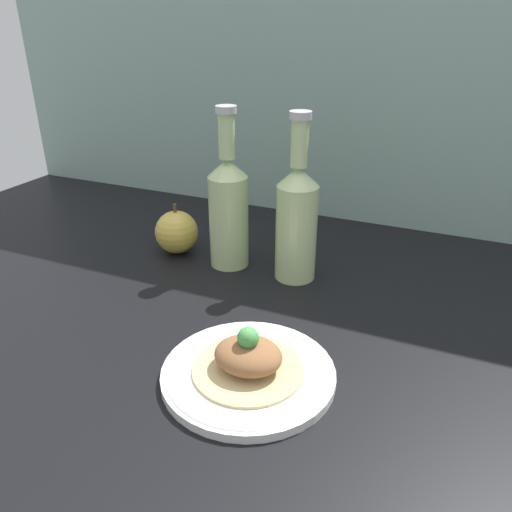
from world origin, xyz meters
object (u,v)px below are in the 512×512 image
Objects in this scene: cider_bottle_left at (228,208)px; cider_bottle_right at (297,219)px; apple at (177,232)px; plate at (248,373)px; plated_food at (248,358)px.

cider_bottle_left is 12.87cm from cider_bottle_right.
cider_bottle_right is 25.47cm from apple.
plate is 1.56× the size of plated_food.
cider_bottle_left reaches higher than apple.
apple is at bearing 178.71° from cider_bottle_right.
cider_bottle_left is 13.53cm from apple.
plated_food is 0.50× the size of cider_bottle_right.
apple is (-28.40, 29.02, 3.41)cm from plate.
plate is 34.58cm from cider_bottle_left.
plated_food is 29.79cm from cider_bottle_right.
cider_bottle_left reaches higher than plate.
cider_bottle_right is 2.89× the size of apple.
cider_bottle_right is (-3.87, 28.47, 10.25)cm from plate.
plated_food is 33.95cm from cider_bottle_left.
plated_food is at bearing 180.00° from plate.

